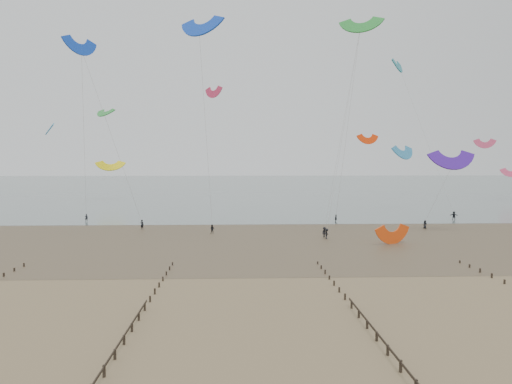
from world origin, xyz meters
TOP-DOWN VIEW (x-y plane):
  - ground at (0.00, 0.00)m, footprint 500.00×500.00m
  - sea_and_shore at (-4.08, 34.40)m, footprint 500.00×665.00m
  - groynes at (4.00, -19.05)m, footprint 72.16×50.16m
  - kitesurfer_lead at (-23.77, 44.05)m, footprint 0.79×0.66m
  - kitesurfers at (22.13, 45.11)m, footprint 108.64×25.94m
  - grounded_kite at (18.03, 26.50)m, footprint 7.10×6.53m
  - kites_airborne at (0.75, 85.93)m, footprint 227.61×111.93m

SIDE VIEW (x-z plane):
  - ground at x=0.00m, z-range 0.00..0.00m
  - grounded_kite at x=18.03m, z-range -1.57..1.57m
  - sea_and_shore at x=-4.08m, z-range -0.01..0.02m
  - groynes at x=4.00m, z-range -0.03..0.97m
  - kitesurfers at x=22.13m, z-range -0.06..1.79m
  - kitesurfer_lead at x=-23.77m, z-range 0.00..1.84m
  - kites_airborne at x=0.75m, z-range 1.89..40.27m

